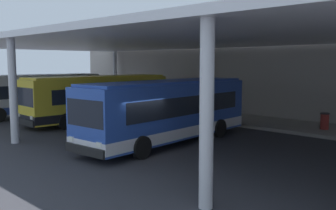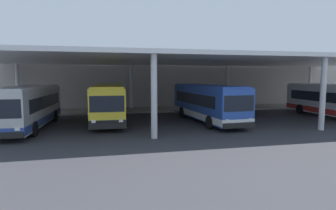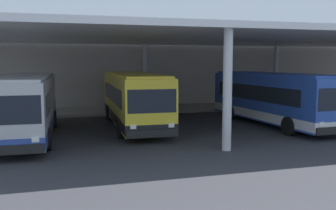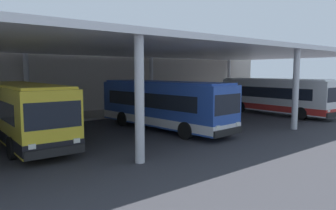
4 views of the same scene
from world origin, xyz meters
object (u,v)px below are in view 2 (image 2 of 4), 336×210
(bus_nearest_bay, at_px, (28,106))
(bus_second_bay, at_px, (109,103))
(bus_middle_bay, at_px, (207,102))
(bench_waiting, at_px, (244,103))
(trash_bin, at_px, (217,103))
(bus_far_bay, at_px, (332,100))

(bus_nearest_bay, relative_size, bus_second_bay, 1.00)
(bus_middle_bay, height_order, bench_waiting, bus_middle_bay)
(bus_nearest_bay, bearing_deg, bus_second_bay, 16.07)
(bus_nearest_bay, xyz_separation_m, bus_middle_bay, (14.18, 0.06, 0.00))
(trash_bin, bearing_deg, bus_second_bay, -151.96)
(bus_middle_bay, relative_size, trash_bin, 10.89)
(bus_far_bay, height_order, bench_waiting, bus_far_bay)
(bench_waiting, bearing_deg, bus_middle_bay, -133.03)
(bus_second_bay, bearing_deg, bus_nearest_bay, -163.93)
(bus_nearest_bay, xyz_separation_m, bus_far_bay, (26.55, -0.43, 0.00))
(bus_far_bay, relative_size, bench_waiting, 5.90)
(bus_middle_bay, distance_m, bus_far_bay, 12.38)
(bus_middle_bay, height_order, bus_far_bay, same)
(bus_nearest_bay, relative_size, trash_bin, 10.82)
(bus_far_bay, bearing_deg, trash_bin, 131.20)
(bus_middle_bay, distance_m, trash_bin, 9.65)
(bus_second_bay, height_order, bus_middle_bay, same)
(bench_waiting, bearing_deg, bus_second_bay, -156.45)
(bus_nearest_bay, xyz_separation_m, trash_bin, (18.71, 8.52, -0.98))
(bus_middle_bay, xyz_separation_m, trash_bin, (4.53, 8.46, -0.98))
(bench_waiting, bearing_deg, bus_far_bay, -66.21)
(bus_far_bay, relative_size, trash_bin, 10.84)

